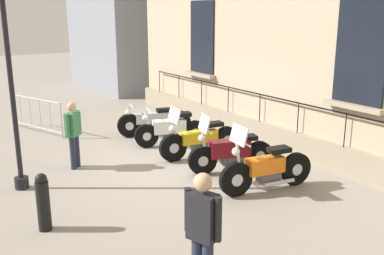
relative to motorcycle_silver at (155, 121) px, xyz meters
The scene contains 12 objects.
ground_plane 2.49m from the motorcycle_silver, 79.40° to the left, with size 60.00×60.00×0.00m, color gray.
building_facade 4.74m from the motorcycle_silver, 133.63° to the left, with size 0.82×13.06×7.76m.
motorcycle_silver is the anchor object (origin of this frame).
motorcycle_white 1.16m from the motorcycle_silver, 83.40° to the left, with size 1.94×0.92×1.01m.
motorcycle_yellow 2.39m from the motorcycle_silver, 89.23° to the left, with size 2.19×0.66×1.32m.
motorcycle_maroon 3.63m from the motorcycle_silver, 89.39° to the left, with size 1.96×0.92×1.35m.
motorcycle_orange 4.88m from the motorcycle_silver, 88.50° to the left, with size 2.12×0.72×1.43m.
lamppost 5.27m from the motorcycle_silver, 25.77° to the left, with size 0.29×0.99×4.10m.
crowd_barrier 3.62m from the motorcycle_silver, 38.69° to the right, with size 0.92×2.31×1.05m.
bollard 5.95m from the motorcycle_silver, 43.49° to the left, with size 0.22×0.22×1.00m.
pedestrian_standing 7.73m from the motorcycle_silver, 65.74° to the left, with size 0.33×0.50×1.69m.
pedestrian_walking 3.27m from the motorcycle_silver, 26.79° to the left, with size 0.42×0.40×1.56m.
Camera 1 is at (5.47, 8.55, 3.53)m, focal length 40.94 mm.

